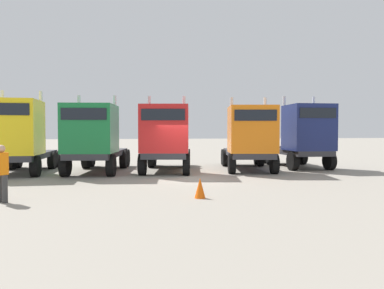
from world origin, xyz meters
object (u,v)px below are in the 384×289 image
Objects in this scene: visitor_in_hivis at (2,169)px; traffic_cone_far at (200,188)px; semi_truck_yellow at (18,136)px; semi_truck_navy at (303,136)px; semi_truck_green at (94,138)px; semi_truck_orange at (250,138)px; semi_truck_red at (166,138)px.

visitor_in_hivis is 2.64× the size of traffic_cone_far.
semi_truck_yellow is 7.80m from visitor_in_hivis.
semi_truck_yellow is at bearing 132.64° from traffic_cone_far.
semi_truck_yellow is 1.02× the size of semi_truck_navy.
semi_truck_green reaches higher than visitor_in_hivis.
semi_truck_orange is 3.83× the size of visitor_in_hivis.
traffic_cone_far is at bearing 44.70° from semi_truck_yellow.
semi_truck_navy is at bearing 105.03° from semi_truck_red.
semi_truck_green is (3.75, -0.34, -0.08)m from semi_truck_yellow.
semi_truck_yellow is 3.76m from semi_truck_green.
visitor_in_hivis is 6.16m from traffic_cone_far.
semi_truck_navy is at bearing -23.17° from visitor_in_hivis.
semi_truck_green is 12.00m from semi_truck_navy.
semi_truck_red is 8.29m from semi_truck_navy.
semi_truck_green is at bearing -85.05° from semi_truck_navy.
semi_truck_navy reaches higher than semi_truck_green.
semi_truck_red is at bearing -1.39° from visitor_in_hivis.
semi_truck_green is 8.83m from traffic_cone_far.
visitor_in_hivis reaches higher than traffic_cone_far.
traffic_cone_far is (6.10, -0.56, -0.69)m from visitor_in_hivis.
semi_truck_navy is at bearing 114.87° from semi_truck_orange.
semi_truck_navy is at bearing 100.83° from semi_truck_green.
visitor_in_hivis is at bearing -28.72° from semi_truck_red.
semi_truck_red is at bearing 90.46° from traffic_cone_far.
visitor_in_hivis is (-14.31, -7.45, -0.90)m from semi_truck_navy.
semi_truck_green is at bearing 21.66° from visitor_in_hivis.
semi_truck_yellow is 7.49m from semi_truck_red.
semi_truck_yellow reaches higher than semi_truck_red.
semi_truck_navy is at bearing 91.49° from semi_truck_yellow.
semi_truck_red is at bearing 87.49° from semi_truck_yellow.
semi_truck_green is at bearing -81.31° from semi_truck_orange.
traffic_cone_far is at bearing -55.98° from visitor_in_hivis.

